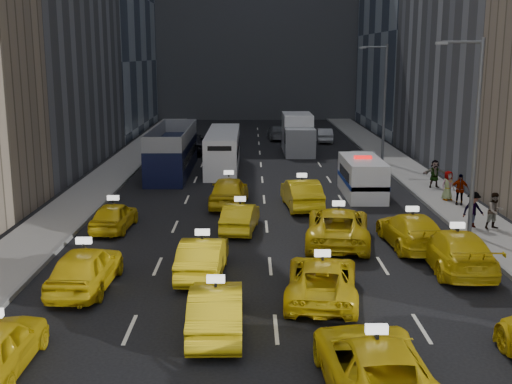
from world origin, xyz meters
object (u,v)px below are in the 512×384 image
nypd_van (362,178)px  double_decker (173,151)px  city_bus (223,150)px  box_truck (298,134)px

nypd_van → double_decker: bearing=148.1°
city_bus → nypd_van: bearing=-43.0°
nypd_van → box_truck: 17.34m
box_truck → nypd_van: bearing=-88.8°
double_decker → box_truck: bearing=51.7°
nypd_van → double_decker: size_ratio=0.50×
nypd_van → city_bus: 12.73m
double_decker → box_truck: box_truck is taller
city_bus → box_truck: size_ratio=1.47×
double_decker → box_truck: 13.55m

